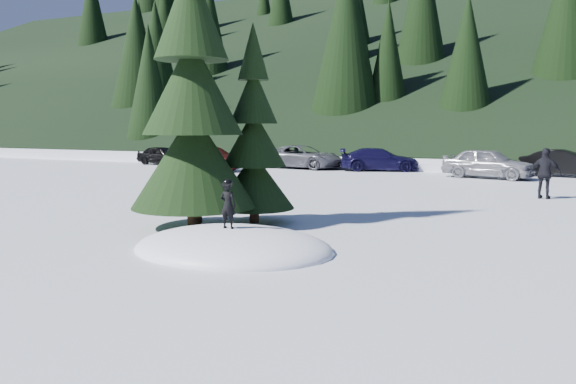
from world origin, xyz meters
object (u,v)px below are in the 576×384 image
at_px(spruce_tall, 192,99).
at_px(car_4, 488,163).
at_px(car_1, 209,159).
at_px(car_3, 379,159).
at_px(adult_1, 545,173).
at_px(car_5, 564,163).
at_px(spruce_short, 254,146).
at_px(car_0, 162,155).
at_px(car_2, 302,157).
at_px(child_skier, 228,205).

bearing_deg(spruce_tall, car_4, 72.58).
distance_m(car_1, car_3, 9.91).
relative_size(car_3, car_4, 1.02).
height_order(spruce_tall, car_1, spruce_tall).
distance_m(adult_1, car_5, 9.99).
bearing_deg(car_4, spruce_short, 178.76).
bearing_deg(car_0, car_2, -78.49).
bearing_deg(child_skier, car_2, -73.13).
height_order(spruce_short, adult_1, spruce_short).
xyz_separation_m(car_0, car_5, (24.29, 1.52, 0.07)).
relative_size(car_2, car_5, 1.20).
xyz_separation_m(car_0, car_4, (20.82, -0.96, 0.13)).
bearing_deg(car_1, car_2, -40.44).
relative_size(child_skier, car_2, 0.19).
height_order(car_3, car_4, car_4).
distance_m(child_skier, car_1, 21.31).
bearing_deg(adult_1, car_4, -59.64).
relative_size(spruce_tall, car_5, 2.03).
bearing_deg(adult_1, car_5, -83.86).
height_order(adult_1, car_1, adult_1).
distance_m(spruce_tall, car_0, 24.24).
relative_size(adult_1, car_5, 0.43).
bearing_deg(spruce_short, car_2, 109.49).
bearing_deg(car_3, car_0, 74.88).
bearing_deg(car_5, car_0, 101.29).
relative_size(spruce_short, car_3, 1.18).
height_order(adult_1, car_0, adult_1).
bearing_deg(child_skier, spruce_short, -73.44).
distance_m(adult_1, car_1, 18.78).
distance_m(child_skier, adult_1, 13.50).
relative_size(adult_1, car_3, 0.40).
bearing_deg(car_5, car_3, 99.90).
bearing_deg(car_0, adult_1, -103.90).
relative_size(car_0, car_1, 0.87).
bearing_deg(spruce_short, child_skier, -70.88).
xyz_separation_m(car_2, car_5, (14.45, 0.55, -0.01)).
bearing_deg(car_3, car_2, 72.51).
relative_size(car_3, car_5, 1.08).
bearing_deg(car_5, spruce_tall, 163.61).
relative_size(child_skier, car_4, 0.22).
xyz_separation_m(adult_1, car_3, (-8.83, 9.58, -0.26)).
distance_m(spruce_tall, car_2, 20.51).
xyz_separation_m(child_skier, car_3, (-2.78, 21.65, -0.31)).
distance_m(car_2, car_3, 4.79).
distance_m(car_1, car_2, 5.72).
distance_m(car_0, car_2, 9.89).
bearing_deg(car_4, car_0, 101.73).
relative_size(spruce_short, car_4, 1.20).
xyz_separation_m(spruce_tall, car_5, (9.01, 20.15, -2.62)).
bearing_deg(car_1, spruce_tall, -140.11).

